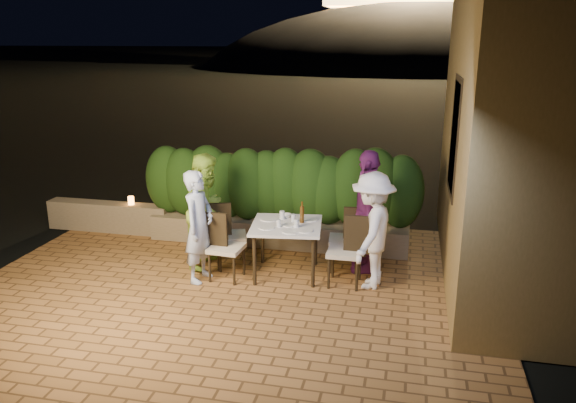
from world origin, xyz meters
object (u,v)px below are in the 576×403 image
(dining_table, at_px, (286,249))
(diner_white, at_px, (372,231))
(diner_blue, at_px, (199,226))
(chair_right_back, at_px, (344,238))
(diner_purple, at_px, (368,211))
(chair_left_back, at_px, (230,235))
(parapet_lamp, at_px, (131,201))
(chair_left_front, at_px, (226,247))
(bowl, at_px, (286,216))
(beer_bottle, at_px, (302,212))
(chair_right_front, at_px, (345,250))
(diner_green, at_px, (208,210))

(dining_table, distance_m, diner_white, 1.27)
(diner_blue, bearing_deg, diner_white, -74.44)
(chair_right_back, distance_m, diner_purple, 0.52)
(diner_white, height_order, diner_purple, diner_purple)
(diner_blue, distance_m, diner_purple, 2.37)
(diner_white, distance_m, diner_purple, 0.57)
(chair_left_back, distance_m, parapet_lamp, 2.36)
(chair_left_front, distance_m, diner_white, 2.00)
(dining_table, relative_size, bowl, 5.55)
(beer_bottle, bearing_deg, parapet_lamp, 161.59)
(chair_right_front, distance_m, diner_green, 2.08)
(chair_right_front, height_order, diner_purple, diner_purple)
(chair_left_back, relative_size, parapet_lamp, 6.89)
(diner_purple, bearing_deg, chair_left_front, -71.54)
(chair_right_front, height_order, diner_white, diner_white)
(chair_right_front, bearing_deg, diner_blue, 8.24)
(bowl, height_order, parapet_lamp, bowl)
(chair_left_back, height_order, diner_purple, diner_purple)
(chair_left_front, xyz_separation_m, chair_left_back, (-0.09, 0.45, 0.01))
(diner_green, relative_size, diner_white, 1.06)
(chair_left_front, height_order, chair_right_front, chair_right_front)
(diner_purple, bearing_deg, diner_white, 7.29)
(bowl, relative_size, chair_left_back, 0.18)
(diner_blue, bearing_deg, chair_left_front, -64.53)
(beer_bottle, height_order, chair_left_front, beer_bottle)
(diner_purple, bearing_deg, chair_right_front, -25.97)
(diner_blue, xyz_separation_m, parapet_lamp, (-1.86, 1.60, -0.21))
(chair_left_back, bearing_deg, chair_right_back, -10.92)
(chair_left_front, xyz_separation_m, chair_right_front, (1.62, 0.17, 0.02))
(bowl, xyz_separation_m, chair_left_back, (-0.79, -0.18, -0.29))
(beer_bottle, distance_m, diner_white, 1.03)
(beer_bottle, xyz_separation_m, chair_left_back, (-1.06, 0.02, -0.42))
(chair_left_back, bearing_deg, chair_right_front, -28.79)
(beer_bottle, relative_size, chair_left_front, 0.32)
(diner_blue, bearing_deg, parapet_lamp, 57.24)
(beer_bottle, bearing_deg, diner_green, 179.82)
(chair_left_front, distance_m, parapet_lamp, 2.66)
(diner_green, bearing_deg, dining_table, -93.92)
(chair_left_back, relative_size, diner_green, 0.58)
(chair_right_front, relative_size, diner_purple, 0.56)
(chair_left_front, bearing_deg, diner_green, 137.78)
(beer_bottle, relative_size, chair_right_front, 0.31)
(parapet_lamp, bearing_deg, chair_left_back, -26.15)
(dining_table, height_order, diner_blue, diner_blue)
(dining_table, relative_size, beer_bottle, 3.13)
(dining_table, bearing_deg, diner_green, 174.47)
(beer_bottle, relative_size, diner_white, 0.19)
(diner_white, bearing_deg, chair_right_back, -128.74)
(chair_left_front, distance_m, diner_blue, 0.47)
(chair_left_back, height_order, parapet_lamp, chair_left_back)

